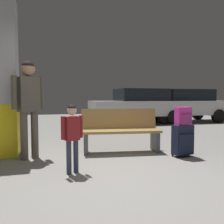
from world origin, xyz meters
TOP-DOWN VIEW (x-y plane):
  - ground_plane at (0.00, 4.00)m, footprint 18.00×18.00m
  - structural_pillar at (-1.75, 1.95)m, footprint 0.57×0.57m
  - bench at (0.53, 1.62)m, footprint 1.66×0.74m
  - suitcase at (1.55, 0.91)m, footprint 0.40×0.27m
  - backpack_bright at (1.54, 0.91)m, footprint 0.28×0.20m
  - child at (-0.58, 0.52)m, footprint 0.33×0.20m
  - adult at (-1.24, 1.54)m, footprint 0.55×0.35m
  - parked_car_near at (2.94, 6.47)m, footprint 4.13×1.85m
  - parked_car_side at (5.29, 6.54)m, footprint 4.20×1.99m

SIDE VIEW (x-z plane):
  - ground_plane at x=0.00m, z-range -0.10..0.00m
  - suitcase at x=1.55m, z-range 0.02..0.62m
  - bench at x=0.53m, z-range 0.00..0.88m
  - child at x=-0.58m, z-range 0.12..1.14m
  - backpack_bright at x=1.54m, z-range 0.60..0.94m
  - parked_car_near at x=2.94m, z-range 0.05..1.56m
  - parked_car_side at x=5.29m, z-range 0.05..1.56m
  - adult at x=-1.24m, z-range 0.21..1.99m
  - structural_pillar at x=-1.75m, z-range -0.01..2.98m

